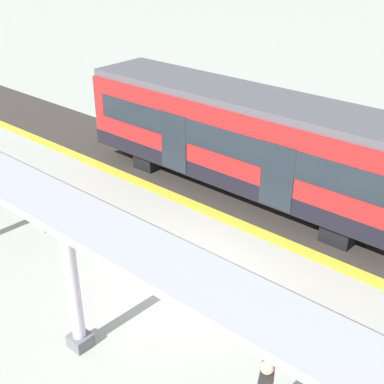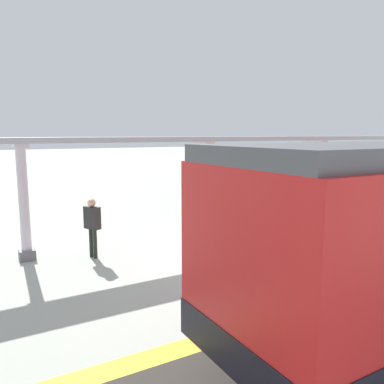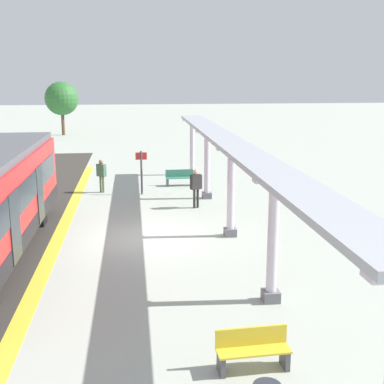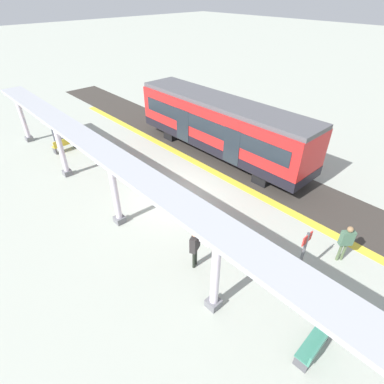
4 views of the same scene
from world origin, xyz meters
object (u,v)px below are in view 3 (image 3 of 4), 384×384
object	(u,v)px
canopy_pillar_second	(273,240)
canopy_pillar_fourth	(207,164)
passenger_waiting_near_edge	(101,172)
passenger_by_the_benches	(196,184)
platform_info_sign	(141,168)
bench_near_end	(253,349)
bench_mid_platform	(179,177)
canopy_pillar_third	(231,191)
canopy_pillar_fifth	(192,147)

from	to	relation	value
canopy_pillar_second	canopy_pillar_fourth	world-z (taller)	same
canopy_pillar_fourth	passenger_waiting_near_edge	distance (m)	5.52
passenger_by_the_benches	platform_info_sign	bearing A→B (deg)	128.75
platform_info_sign	passenger_waiting_near_edge	distance (m)	2.14
bench_near_end	bench_mid_platform	size ratio (longest dim) A/B	1.00
passenger_waiting_near_edge	canopy_pillar_third	bearing A→B (deg)	-56.63
passenger_waiting_near_edge	passenger_by_the_benches	size ratio (longest dim) A/B	0.96
canopy_pillar_fifth	passenger_by_the_benches	size ratio (longest dim) A/B	1.90
bench_near_end	passenger_waiting_near_edge	xyz separation A→B (m)	(-3.93, 16.42, 0.62)
canopy_pillar_second	canopy_pillar_fifth	world-z (taller)	same
canopy_pillar_fourth	canopy_pillar_fifth	size ratio (longest dim) A/B	1.00
canopy_pillar_fifth	bench_mid_platform	world-z (taller)	canopy_pillar_fifth
passenger_by_the_benches	passenger_waiting_near_edge	bearing A→B (deg)	140.50
platform_info_sign	passenger_waiting_near_edge	xyz separation A→B (m)	(-2.02, 0.66, -0.27)
canopy_pillar_fourth	platform_info_sign	world-z (taller)	canopy_pillar_fourth
canopy_pillar_fifth	canopy_pillar_third	bearing A→B (deg)	-90.00
bench_mid_platform	platform_info_sign	xyz separation A→B (m)	(-2.08, -1.85, 0.89)
canopy_pillar_second	passenger_by_the_benches	size ratio (longest dim) A/B	1.90
passenger_waiting_near_edge	passenger_by_the_benches	xyz separation A→B (m)	(4.40, -3.62, 0.05)
canopy_pillar_fourth	bench_mid_platform	xyz separation A→B (m)	(-1.05, 3.08, -1.26)
canopy_pillar_third	passenger_by_the_benches	distance (m)	4.30
canopy_pillar_second	bench_mid_platform	bearing A→B (deg)	94.10
platform_info_sign	bench_near_end	bearing A→B (deg)	-83.11
canopy_pillar_second	bench_near_end	size ratio (longest dim) A/B	2.21
canopy_pillar_fifth	platform_info_sign	world-z (taller)	canopy_pillar_fifth
platform_info_sign	passenger_waiting_near_edge	bearing A→B (deg)	161.84
canopy_pillar_third	canopy_pillar_fourth	distance (m)	5.92
bench_near_end	bench_mid_platform	xyz separation A→B (m)	(0.18, 17.61, 0.00)
passenger_waiting_near_edge	canopy_pillar_second	bearing A→B (deg)	-68.99
canopy_pillar_third	canopy_pillar_fourth	xyz separation A→B (m)	(0.00, 5.92, 0.00)
canopy_pillar_third	bench_near_end	distance (m)	8.78
passenger_waiting_near_edge	canopy_pillar_fourth	bearing A→B (deg)	-20.20
bench_mid_platform	passenger_waiting_near_edge	distance (m)	4.32
canopy_pillar_fifth	bench_near_end	size ratio (longest dim) A/B	2.21
canopy_pillar_third	canopy_pillar_fifth	distance (m)	11.95
canopy_pillar_fourth	passenger_waiting_near_edge	xyz separation A→B (m)	(-5.15, 1.89, -0.65)
canopy_pillar_second	passenger_waiting_near_edge	size ratio (longest dim) A/B	1.98
canopy_pillar_third	canopy_pillar_second	bearing A→B (deg)	-90.00
platform_info_sign	passenger_waiting_near_edge	world-z (taller)	platform_info_sign
canopy_pillar_second	passenger_by_the_benches	distance (m)	9.83
canopy_pillar_second	bench_mid_platform	distance (m)	14.69
canopy_pillar_second	canopy_pillar_fifth	bearing A→B (deg)	90.00
canopy_pillar_fifth	bench_mid_platform	bearing A→B (deg)	-109.59
canopy_pillar_second	platform_info_sign	bearing A→B (deg)	103.79
passenger_by_the_benches	bench_mid_platform	bearing A→B (deg)	93.50
canopy_pillar_third	platform_info_sign	bearing A→B (deg)	113.62
passenger_by_the_benches	canopy_pillar_fourth	bearing A→B (deg)	66.49
canopy_pillar_fifth	passenger_by_the_benches	xyz separation A→B (m)	(-0.75, -7.75, -0.60)
bench_near_end	platform_info_sign	world-z (taller)	platform_info_sign
canopy_pillar_fourth	passenger_waiting_near_edge	world-z (taller)	canopy_pillar_fourth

